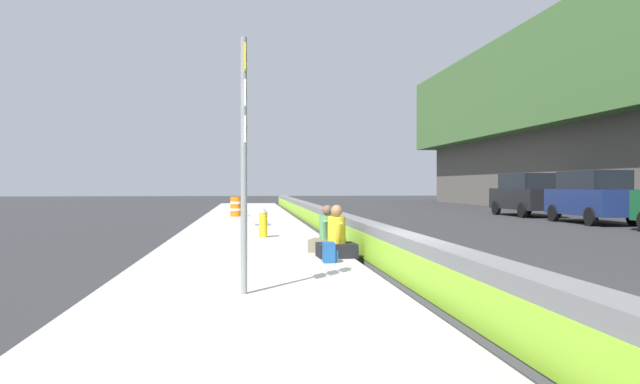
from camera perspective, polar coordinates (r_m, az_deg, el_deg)
The scene contains 11 objects.
ground_plane at distance 10.08m, azimuth 8.47°, elevation -8.88°, with size 160.00×160.00×0.00m, color #2B2B2D.
sidewalk_strip at distance 9.71m, azimuth -6.96°, elevation -8.82°, with size 80.00×4.40×0.14m, color #A8A59E.
jersey_barrier at distance 10.02m, azimuth 8.46°, elevation -6.48°, with size 76.00×0.45×0.85m.
route_sign_post at distance 8.37m, azimuth -7.32°, elevation 4.52°, with size 0.44×0.09×3.60m.
fire_hydrant at distance 17.36m, azimuth -5.50°, elevation -2.89°, with size 0.26×0.46×0.88m.
seated_person_foreground at distance 12.55m, azimuth 1.61°, elevation -4.73°, with size 0.72×0.83×1.11m.
seated_person_middle at distance 13.59m, azimuth 0.72°, elevation -4.37°, with size 0.87×0.94×1.07m.
backpack at distance 11.73m, azimuth 0.91°, elevation -5.86°, with size 0.32×0.28×0.40m.
construction_barrel at distance 28.99m, azimuth -8.13°, elevation -1.40°, with size 0.54×0.54×0.95m.
parked_car_fourth at distance 28.08m, azimuth 24.74°, elevation -0.37°, with size 4.85×2.16×2.28m.
parked_car_midline at distance 33.40m, azimuth 19.19°, elevation -0.18°, with size 4.84×2.13×2.28m.
Camera 1 is at (-9.58, 2.64, 1.67)m, focal length 33.18 mm.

